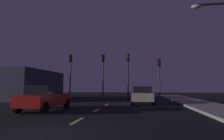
{
  "coord_description": "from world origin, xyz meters",
  "views": [
    {
      "loc": [
        2.61,
        -5.34,
        1.44
      ],
      "look_at": [
        -0.05,
        13.67,
        3.18
      ],
      "focal_mm": 30.28,
      "sensor_mm": 36.0,
      "label": 1
    }
  ],
  "objects_px": {
    "street_lamp_right": "(223,44)",
    "car_adjacent_lane": "(45,98)",
    "traffic_signal_far_left": "(70,68)",
    "car_stopped_ahead": "(142,95)",
    "traffic_signal_far_right": "(159,71)",
    "traffic_signal_center_left": "(103,68)",
    "traffic_signal_center_right": "(128,68)"
  },
  "relations": [
    {
      "from": "street_lamp_right",
      "to": "car_adjacent_lane",
      "type": "bearing_deg",
      "value": -179.1
    },
    {
      "from": "traffic_signal_far_left",
      "to": "car_stopped_ahead",
      "type": "relative_size",
      "value": 1.24
    },
    {
      "from": "traffic_signal_far_left",
      "to": "street_lamp_right",
      "type": "xyz_separation_m",
      "value": [
        12.75,
        -9.81,
        0.24
      ]
    },
    {
      "from": "traffic_signal_far_left",
      "to": "traffic_signal_far_right",
      "type": "distance_m",
      "value": 10.22
    },
    {
      "from": "traffic_signal_center_left",
      "to": "car_stopped_ahead",
      "type": "height_order",
      "value": "traffic_signal_center_left"
    },
    {
      "from": "traffic_signal_center_left",
      "to": "car_adjacent_lane",
      "type": "xyz_separation_m",
      "value": [
        -1.8,
        -9.98,
        -2.85
      ]
    },
    {
      "from": "traffic_signal_center_left",
      "to": "car_stopped_ahead",
      "type": "distance_m",
      "value": 6.9
    },
    {
      "from": "car_adjacent_lane",
      "to": "street_lamp_right",
      "type": "distance_m",
      "value": 11.09
    },
    {
      "from": "traffic_signal_far_left",
      "to": "traffic_signal_center_right",
      "type": "bearing_deg",
      "value": -0.0
    },
    {
      "from": "traffic_signal_far_left",
      "to": "car_stopped_ahead",
      "type": "bearing_deg",
      "value": -29.02
    },
    {
      "from": "traffic_signal_center_right",
      "to": "car_adjacent_lane",
      "type": "relative_size",
      "value": 1.26
    },
    {
      "from": "traffic_signal_center_right",
      "to": "traffic_signal_far_right",
      "type": "height_order",
      "value": "traffic_signal_center_right"
    },
    {
      "from": "traffic_signal_far_right",
      "to": "street_lamp_right",
      "type": "bearing_deg",
      "value": -75.49
    },
    {
      "from": "traffic_signal_far_left",
      "to": "traffic_signal_center_left",
      "type": "height_order",
      "value": "traffic_signal_far_left"
    },
    {
      "from": "car_stopped_ahead",
      "to": "street_lamp_right",
      "type": "relative_size",
      "value": 0.67
    },
    {
      "from": "car_adjacent_lane",
      "to": "traffic_signal_far_right",
      "type": "bearing_deg",
      "value": 50.94
    },
    {
      "from": "traffic_signal_center_right",
      "to": "car_stopped_ahead",
      "type": "xyz_separation_m",
      "value": [
        1.45,
        -4.56,
        -2.87
      ]
    },
    {
      "from": "traffic_signal_far_right",
      "to": "car_stopped_ahead",
      "type": "bearing_deg",
      "value": -113.54
    },
    {
      "from": "traffic_signal_far_left",
      "to": "car_adjacent_lane",
      "type": "distance_m",
      "value": 10.6
    },
    {
      "from": "traffic_signal_center_right",
      "to": "traffic_signal_far_right",
      "type": "relative_size",
      "value": 1.14
    },
    {
      "from": "traffic_signal_far_right",
      "to": "traffic_signal_far_left",
      "type": "bearing_deg",
      "value": 179.99
    },
    {
      "from": "traffic_signal_center_left",
      "to": "traffic_signal_far_right",
      "type": "distance_m",
      "value": 6.32
    },
    {
      "from": "traffic_signal_far_left",
      "to": "street_lamp_right",
      "type": "distance_m",
      "value": 16.09
    },
    {
      "from": "car_adjacent_lane",
      "to": "street_lamp_right",
      "type": "height_order",
      "value": "street_lamp_right"
    },
    {
      "from": "traffic_signal_center_right",
      "to": "street_lamp_right",
      "type": "height_order",
      "value": "street_lamp_right"
    },
    {
      "from": "traffic_signal_center_right",
      "to": "traffic_signal_far_right",
      "type": "distance_m",
      "value": 3.46
    },
    {
      "from": "traffic_signal_far_left",
      "to": "car_adjacent_lane",
      "type": "bearing_deg",
      "value": -78.07
    },
    {
      "from": "street_lamp_right",
      "to": "traffic_signal_far_left",
      "type": "bearing_deg",
      "value": 142.41
    },
    {
      "from": "traffic_signal_far_left",
      "to": "car_adjacent_lane",
      "type": "relative_size",
      "value": 1.28
    },
    {
      "from": "traffic_signal_center_left",
      "to": "traffic_signal_far_left",
      "type": "bearing_deg",
      "value": 180.0
    },
    {
      "from": "traffic_signal_far_left",
      "to": "traffic_signal_center_left",
      "type": "distance_m",
      "value": 3.91
    },
    {
      "from": "traffic_signal_far_right",
      "to": "car_adjacent_lane",
      "type": "bearing_deg",
      "value": -129.06
    }
  ]
}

